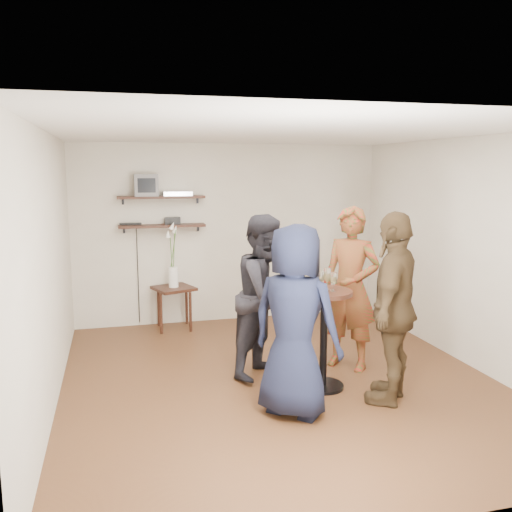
{
  "coord_description": "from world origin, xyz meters",
  "views": [
    {
      "loc": [
        -1.64,
        -5.27,
        2.24
      ],
      "look_at": [
        -0.16,
        0.4,
        1.29
      ],
      "focal_mm": 38.0,
      "sensor_mm": 36.0,
      "label": 1
    }
  ],
  "objects_px": {
    "dvd_deck": "(177,194)",
    "side_table": "(174,294)",
    "person_plaid": "(350,288)",
    "person_brown": "(394,308)",
    "person_navy": "(295,321)",
    "person_dark": "(266,296)",
    "drinks_table": "(324,326)",
    "crt_monitor": "(146,185)",
    "radio": "(172,221)"
  },
  "relations": [
    {
      "from": "person_plaid",
      "to": "person_navy",
      "type": "height_order",
      "value": "person_plaid"
    },
    {
      "from": "side_table",
      "to": "drinks_table",
      "type": "bearing_deg",
      "value": -63.19
    },
    {
      "from": "radio",
      "to": "person_navy",
      "type": "xyz_separation_m",
      "value": [
        0.75,
        -3.16,
        -0.63
      ]
    },
    {
      "from": "side_table",
      "to": "person_brown",
      "type": "bearing_deg",
      "value": -58.75
    },
    {
      "from": "person_brown",
      "to": "drinks_table",
      "type": "bearing_deg",
      "value": -90.0
    },
    {
      "from": "crt_monitor",
      "to": "dvd_deck",
      "type": "relative_size",
      "value": 0.8
    },
    {
      "from": "person_dark",
      "to": "radio",
      "type": "bearing_deg",
      "value": 67.49
    },
    {
      "from": "radio",
      "to": "person_dark",
      "type": "height_order",
      "value": "person_dark"
    },
    {
      "from": "side_table",
      "to": "person_brown",
      "type": "relative_size",
      "value": 0.35
    },
    {
      "from": "dvd_deck",
      "to": "drinks_table",
      "type": "xyz_separation_m",
      "value": [
        1.16,
        -2.66,
        -1.24
      ]
    },
    {
      "from": "radio",
      "to": "dvd_deck",
      "type": "bearing_deg",
      "value": 0.0
    },
    {
      "from": "person_navy",
      "to": "person_brown",
      "type": "xyz_separation_m",
      "value": [
        1.01,
        0.05,
        0.04
      ]
    },
    {
      "from": "crt_monitor",
      "to": "drinks_table",
      "type": "height_order",
      "value": "crt_monitor"
    },
    {
      "from": "crt_monitor",
      "to": "side_table",
      "type": "relative_size",
      "value": 0.5
    },
    {
      "from": "person_plaid",
      "to": "person_brown",
      "type": "relative_size",
      "value": 0.99
    },
    {
      "from": "person_navy",
      "to": "crt_monitor",
      "type": "bearing_deg",
      "value": -26.73
    },
    {
      "from": "crt_monitor",
      "to": "person_brown",
      "type": "bearing_deg",
      "value": -55.87
    },
    {
      "from": "person_navy",
      "to": "person_brown",
      "type": "distance_m",
      "value": 1.01
    },
    {
      "from": "person_plaid",
      "to": "drinks_table",
      "type": "bearing_deg",
      "value": -90.0
    },
    {
      "from": "crt_monitor",
      "to": "side_table",
      "type": "distance_m",
      "value": 1.56
    },
    {
      "from": "person_brown",
      "to": "person_dark",
      "type": "bearing_deg",
      "value": -93.59
    },
    {
      "from": "radio",
      "to": "person_navy",
      "type": "height_order",
      "value": "person_navy"
    },
    {
      "from": "dvd_deck",
      "to": "radio",
      "type": "relative_size",
      "value": 1.82
    },
    {
      "from": "radio",
      "to": "person_brown",
      "type": "height_order",
      "value": "person_brown"
    },
    {
      "from": "person_plaid",
      "to": "person_dark",
      "type": "height_order",
      "value": "person_plaid"
    },
    {
      "from": "dvd_deck",
      "to": "person_brown",
      "type": "relative_size",
      "value": 0.22
    },
    {
      "from": "person_brown",
      "to": "person_navy",
      "type": "bearing_deg",
      "value": -46.72
    },
    {
      "from": "side_table",
      "to": "person_navy",
      "type": "height_order",
      "value": "person_navy"
    },
    {
      "from": "person_plaid",
      "to": "person_dark",
      "type": "bearing_deg",
      "value": -135.74
    },
    {
      "from": "drinks_table",
      "to": "radio",
      "type": "bearing_deg",
      "value": 114.89
    },
    {
      "from": "crt_monitor",
      "to": "drinks_table",
      "type": "relative_size",
      "value": 0.31
    },
    {
      "from": "dvd_deck",
      "to": "person_brown",
      "type": "height_order",
      "value": "dvd_deck"
    },
    {
      "from": "person_navy",
      "to": "person_brown",
      "type": "relative_size",
      "value": 0.95
    },
    {
      "from": "person_plaid",
      "to": "person_navy",
      "type": "distance_m",
      "value": 1.39
    },
    {
      "from": "radio",
      "to": "person_plaid",
      "type": "height_order",
      "value": "person_plaid"
    },
    {
      "from": "crt_monitor",
      "to": "person_dark",
      "type": "relative_size",
      "value": 0.18
    },
    {
      "from": "person_dark",
      "to": "person_brown",
      "type": "xyz_separation_m",
      "value": [
        0.99,
        -0.97,
        0.04
      ]
    },
    {
      "from": "dvd_deck",
      "to": "drinks_table",
      "type": "height_order",
      "value": "dvd_deck"
    },
    {
      "from": "person_dark",
      "to": "person_plaid",
      "type": "bearing_deg",
      "value": -44.26
    },
    {
      "from": "dvd_deck",
      "to": "drinks_table",
      "type": "relative_size",
      "value": 0.39
    },
    {
      "from": "person_navy",
      "to": "dvd_deck",
      "type": "bearing_deg",
      "value": -33.91
    },
    {
      "from": "side_table",
      "to": "person_navy",
      "type": "xyz_separation_m",
      "value": [
        0.77,
        -2.99,
        0.38
      ]
    },
    {
      "from": "radio",
      "to": "side_table",
      "type": "xyz_separation_m",
      "value": [
        -0.02,
        -0.17,
        -1.01
      ]
    },
    {
      "from": "side_table",
      "to": "crt_monitor",
      "type": "bearing_deg",
      "value": 151.87
    },
    {
      "from": "person_navy",
      "to": "person_dark",
      "type": "bearing_deg",
      "value": -46.86
    },
    {
      "from": "dvd_deck",
      "to": "side_table",
      "type": "distance_m",
      "value": 1.41
    },
    {
      "from": "radio",
      "to": "person_brown",
      "type": "distance_m",
      "value": 3.63
    },
    {
      "from": "person_plaid",
      "to": "crt_monitor",
      "type": "bearing_deg",
      "value": -179.97
    },
    {
      "from": "radio",
      "to": "person_plaid",
      "type": "xyz_separation_m",
      "value": [
        1.74,
        -2.18,
        -0.6
      ]
    },
    {
      "from": "person_navy",
      "to": "person_plaid",
      "type": "bearing_deg",
      "value": -91.12
    }
  ]
}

